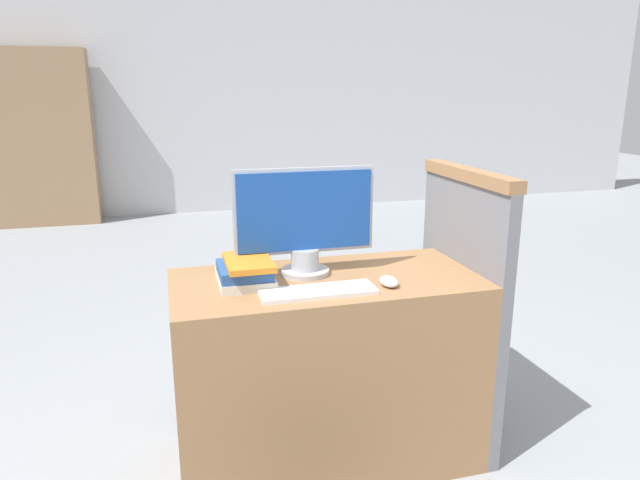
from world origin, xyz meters
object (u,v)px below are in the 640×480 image
at_px(mouse, 389,281).
at_px(book_stack, 246,272).
at_px(monitor, 305,222).
at_px(keyboard, 318,292).

height_order(mouse, book_stack, book_stack).
distance_m(monitor, mouse, 0.39).
bearing_deg(keyboard, book_stack, 143.39).
bearing_deg(keyboard, monitor, 87.58).
relative_size(monitor, keyboard, 1.33).
distance_m(monitor, book_stack, 0.29).
relative_size(keyboard, book_stack, 1.49).
bearing_deg(book_stack, mouse, -17.69).
bearing_deg(keyboard, mouse, 2.27).
height_order(monitor, mouse, monitor).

